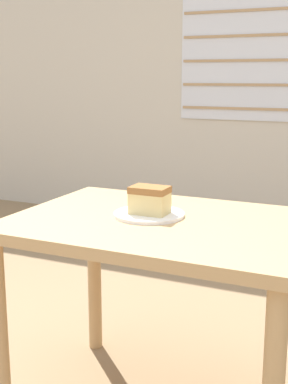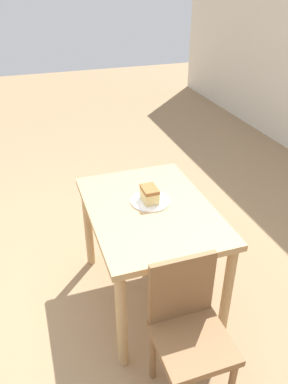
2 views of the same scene
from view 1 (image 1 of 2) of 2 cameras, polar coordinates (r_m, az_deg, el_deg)
dining_table_near at (r=1.87m, az=1.91°, el=-6.23°), size 1.03×0.75×0.74m
plate at (r=1.89m, az=0.54°, el=-2.39°), size 0.25×0.25×0.01m
cake_slice at (r=1.86m, az=0.61°, el=-0.85°), size 0.13×0.09×0.10m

